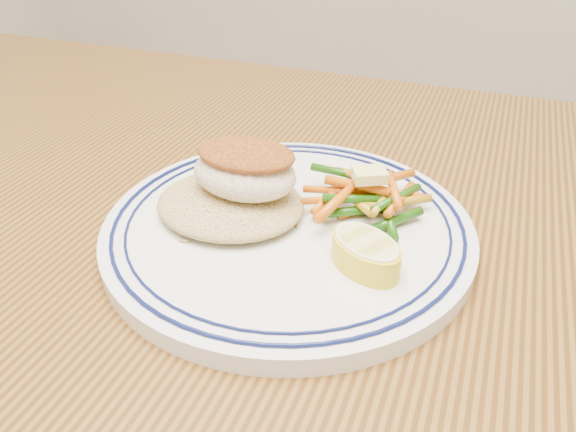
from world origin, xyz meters
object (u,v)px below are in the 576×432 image
Objects in this scene: dining_table at (310,372)px; fish_fillet at (245,169)px; plate at (288,227)px; vegetable_pile at (368,196)px; lemon_wedge at (366,252)px; rice_pilaf at (230,200)px.

fish_fillet is (-0.07, 0.05, 0.15)m from dining_table.
plate is (-0.04, 0.05, 0.11)m from dining_table.
vegetable_pile is 0.08m from lemon_wedge.
lemon_wedge reaches higher than plate.
plate is at bearing 5.27° from rice_pilaf.
plate is 2.78× the size of vegetable_pile.
rice_pilaf is 0.12m from lemon_wedge.
vegetable_pile is at bearing 22.76° from rice_pilaf.
rice_pilaf is 1.63× the size of lemon_wedge.
fish_fillet is (-0.04, 0.00, 0.04)m from plate.
lemon_wedge is at bearing -19.60° from fish_fillet.
lemon_wedge is (0.11, -0.04, -0.03)m from fish_fillet.
dining_table is 5.13× the size of plate.
vegetable_pile is (0.05, 0.04, 0.02)m from plate.
dining_table is 0.15m from rice_pilaf.
fish_fillet reaches higher than lemon_wedge.
plate is 0.07m from vegetable_pile.
plate reaches higher than dining_table.
lemon_wedge is at bearing -76.83° from vegetable_pile.
vegetable_pile is 1.42× the size of lemon_wedge.
lemon_wedge is (0.12, -0.03, 0.00)m from rice_pilaf.
dining_table is 0.13m from lemon_wedge.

